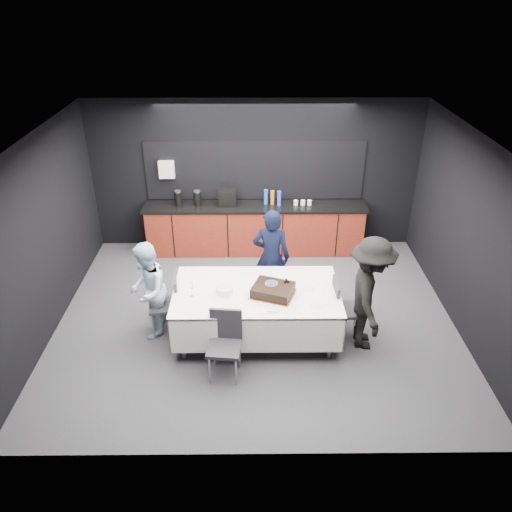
% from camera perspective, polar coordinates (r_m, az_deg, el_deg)
% --- Properties ---
extents(ground, '(6.00, 6.00, 0.00)m').
position_cam_1_polar(ground, '(7.75, 0.01, -7.14)').
color(ground, '#404045').
rests_on(ground, ground).
extents(room_shell, '(6.04, 5.04, 2.82)m').
position_cam_1_polar(room_shell, '(6.81, 0.01, 5.52)').
color(room_shell, white).
rests_on(room_shell, ground).
extents(kitchenette, '(4.10, 0.64, 2.05)m').
position_cam_1_polar(kitchenette, '(9.38, -0.22, 3.65)').
color(kitchenette, maroon).
rests_on(kitchenette, ground).
extents(party_table, '(2.32, 1.32, 0.78)m').
position_cam_1_polar(party_table, '(7.06, 0.04, -4.89)').
color(party_table, '#99999E').
rests_on(party_table, ground).
extents(cake_assembly, '(0.70, 0.63, 0.18)m').
position_cam_1_polar(cake_assembly, '(6.86, 1.95, -3.91)').
color(cake_assembly, gold).
rests_on(cake_assembly, party_table).
extents(plate_stack, '(0.24, 0.24, 0.10)m').
position_cam_1_polar(plate_stack, '(6.91, -3.64, -3.89)').
color(plate_stack, white).
rests_on(plate_stack, party_table).
extents(loose_plate_near, '(0.22, 0.22, 0.01)m').
position_cam_1_polar(loose_plate_near, '(6.64, -3.05, -5.92)').
color(loose_plate_near, white).
rests_on(loose_plate_near, party_table).
extents(loose_plate_right_a, '(0.18, 0.18, 0.01)m').
position_cam_1_polar(loose_plate_right_a, '(7.06, 6.01, -3.67)').
color(loose_plate_right_a, white).
rests_on(loose_plate_right_a, party_table).
extents(loose_plate_right_b, '(0.19, 0.19, 0.01)m').
position_cam_1_polar(loose_plate_right_b, '(6.73, 6.87, -5.58)').
color(loose_plate_right_b, white).
rests_on(loose_plate_right_b, party_table).
extents(loose_plate_far, '(0.21, 0.21, 0.01)m').
position_cam_1_polar(loose_plate_far, '(7.24, 1.27, -2.57)').
color(loose_plate_far, white).
rests_on(loose_plate_far, party_table).
extents(fork_pile, '(0.17, 0.12, 0.03)m').
position_cam_1_polar(fork_pile, '(6.58, 2.01, -6.17)').
color(fork_pile, white).
rests_on(fork_pile, party_table).
extents(champagne_flute, '(0.06, 0.06, 0.22)m').
position_cam_1_polar(champagne_flute, '(6.83, -7.44, -3.48)').
color(champagne_flute, white).
rests_on(champagne_flute, party_table).
extents(chair_left, '(0.48, 0.48, 0.92)m').
position_cam_1_polar(chair_left, '(7.32, -9.90, -4.97)').
color(chair_left, '#2B2B30').
rests_on(chair_left, ground).
extents(chair_right, '(0.43, 0.43, 0.92)m').
position_cam_1_polar(chair_right, '(7.21, 9.82, -5.55)').
color(chair_right, '#2B2B30').
rests_on(chair_right, ground).
extents(chair_near, '(0.46, 0.46, 0.92)m').
position_cam_1_polar(chair_near, '(6.52, -3.56, -9.45)').
color(chair_near, '#2B2B30').
rests_on(chair_near, ground).
extents(person_center, '(0.64, 0.47, 1.60)m').
position_cam_1_polar(person_center, '(7.75, 1.75, -0.12)').
color(person_center, black).
rests_on(person_center, ground).
extents(person_left, '(0.57, 0.72, 1.45)m').
position_cam_1_polar(person_left, '(7.24, -12.28, -3.86)').
color(person_left, silver).
rests_on(person_left, ground).
extents(person_right, '(0.71, 1.13, 1.68)m').
position_cam_1_polar(person_right, '(6.97, 12.83, -4.26)').
color(person_right, black).
rests_on(person_right, ground).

